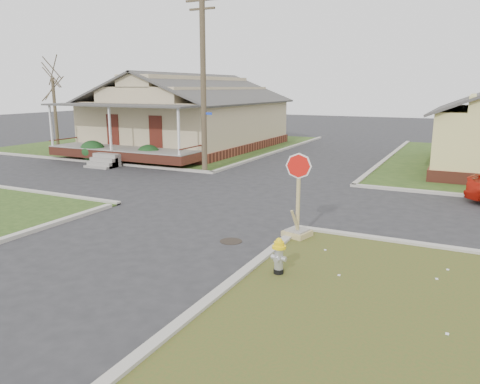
% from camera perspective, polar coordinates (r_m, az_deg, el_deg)
% --- Properties ---
extents(ground, '(120.00, 120.00, 0.00)m').
position_cam_1_polar(ground, '(14.90, -7.77, -4.23)').
color(ground, '#28282A').
rests_on(ground, ground).
extents(verge_far_left, '(19.00, 19.00, 0.05)m').
position_cam_1_polar(verge_far_left, '(36.72, -8.97, 5.82)').
color(verge_far_left, '#294317').
rests_on(verge_far_left, ground).
extents(curbs, '(80.00, 40.00, 0.12)m').
position_cam_1_polar(curbs, '(19.10, 0.61, -0.35)').
color(curbs, '#AFA99E').
rests_on(curbs, ground).
extents(manhole, '(0.64, 0.64, 0.01)m').
position_cam_1_polar(manhole, '(13.41, -1.11, -6.02)').
color(manhole, black).
rests_on(manhole, ground).
extents(corner_house, '(10.10, 15.50, 5.30)m').
position_cam_1_polar(corner_house, '(33.76, -6.18, 9.16)').
color(corner_house, brown).
rests_on(corner_house, ground).
extents(utility_pole, '(1.80, 0.28, 9.00)m').
position_cam_1_polar(utility_pole, '(24.04, -4.50, 13.48)').
color(utility_pole, '#473A29').
rests_on(utility_pole, ground).
extents(tree_far_left, '(0.22, 0.22, 4.90)m').
position_cam_1_polar(tree_far_left, '(35.32, -21.59, 8.87)').
color(tree_far_left, '#473A29').
rests_on(tree_far_left, verge_far_left).
extents(fire_hydrant, '(0.32, 0.32, 0.87)m').
position_cam_1_polar(fire_hydrant, '(10.95, 4.76, -7.54)').
color(fire_hydrant, black).
rests_on(fire_hydrant, ground).
extents(stop_sign, '(0.70, 0.68, 2.46)m').
position_cam_1_polar(stop_sign, '(13.65, 7.02, -3.25)').
color(stop_sign, tan).
rests_on(stop_sign, ground).
extents(hedge_left, '(1.52, 1.25, 1.16)m').
position_cam_1_polar(hedge_left, '(28.93, -17.52, 4.79)').
color(hedge_left, '#133416').
rests_on(hedge_left, verge_far_left).
extents(hedge_right, '(1.44, 1.18, 1.10)m').
position_cam_1_polar(hedge_right, '(26.93, -11.08, 4.53)').
color(hedge_right, '#133416').
rests_on(hedge_right, verge_far_left).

